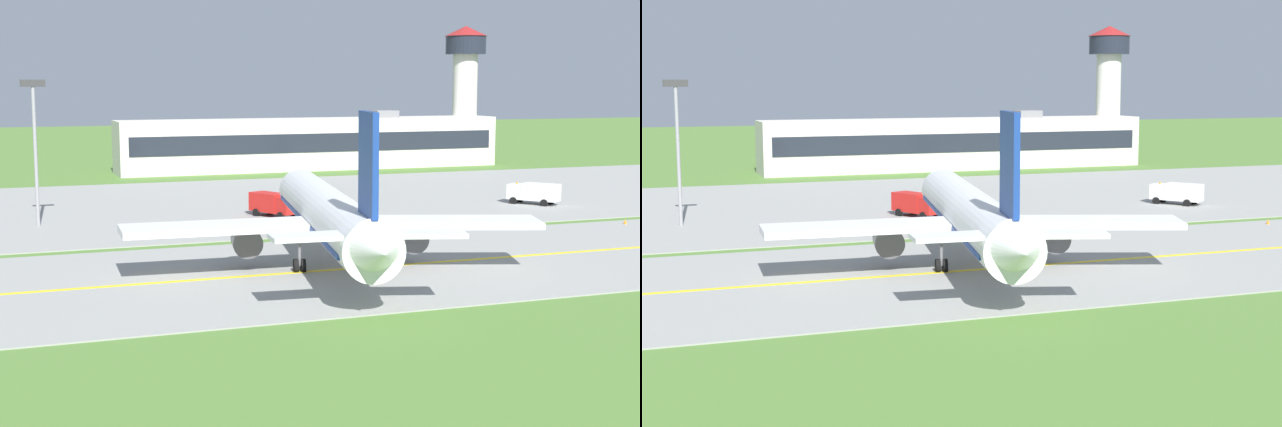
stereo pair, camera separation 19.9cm
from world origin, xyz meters
TOP-DOWN VIEW (x-y plane):
  - ground_plane at (0.00, 0.00)m, footprint 500.00×500.00m
  - taxiway_strip at (0.00, 0.00)m, footprint 240.00×28.00m
  - apron_pad at (10.00, 42.00)m, footprint 140.00×52.00m
  - taxiway_centreline at (0.00, 0.00)m, footprint 220.00×0.60m
  - airplane_lead at (-6.55, 1.21)m, footprint 32.16×39.42m
  - service_truck_baggage at (-2.26, 29.28)m, footprint 4.34×6.31m
  - service_truck_fuel at (29.75, 28.43)m, footprint 5.14×6.08m
  - terminal_building at (21.08, 81.32)m, footprint 64.75×8.49m
  - control_tower at (51.56, 84.97)m, footprint 7.60×7.60m
  - apron_light_mast at (-26.48, 31.44)m, footprint 2.40×0.50m
  - traffic_cone_near_edge at (29.79, 11.74)m, footprint 0.44×0.44m

SIDE VIEW (x-z plane):
  - ground_plane at x=0.00m, z-range 0.00..0.00m
  - taxiway_strip at x=0.00m, z-range 0.00..0.10m
  - apron_pad at x=10.00m, z-range 0.00..0.10m
  - taxiway_centreline at x=0.00m, z-range 0.10..0.11m
  - traffic_cone_near_edge at x=29.79m, z-range 0.00..0.60m
  - service_truck_baggage at x=-2.26m, z-range 0.23..2.83m
  - service_truck_fuel at x=29.75m, z-range 0.23..2.83m
  - airplane_lead at x=-6.55m, z-range -2.22..10.48m
  - terminal_building at x=21.08m, z-range -0.58..9.04m
  - apron_light_mast at x=-26.48m, z-range 1.98..16.68m
  - control_tower at x=51.56m, z-range 2.62..26.94m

